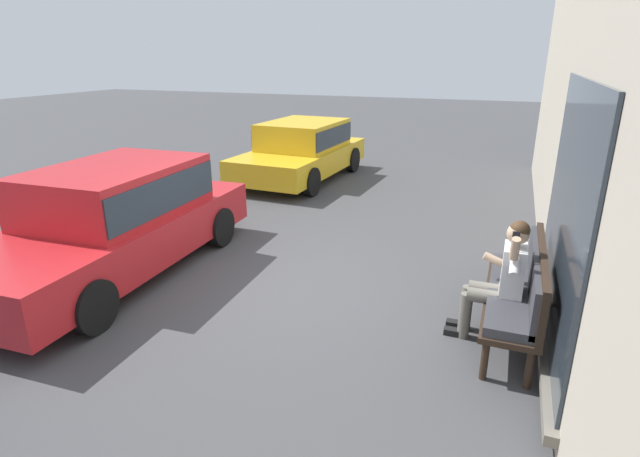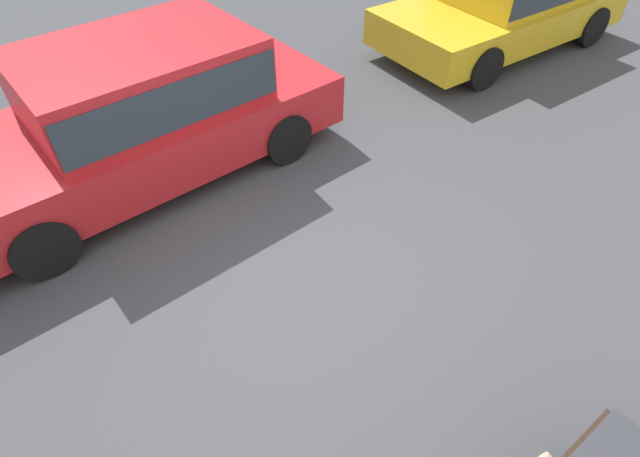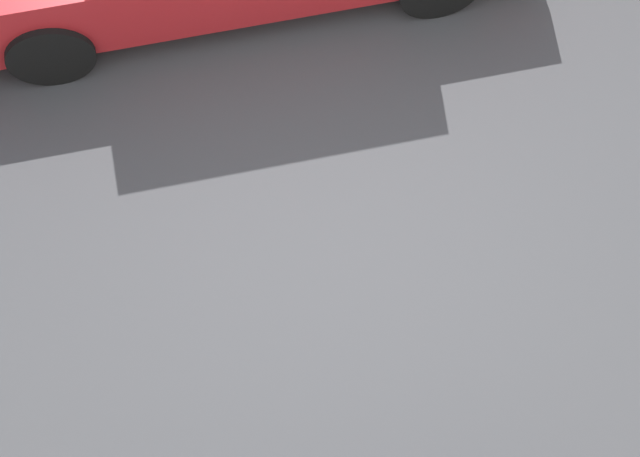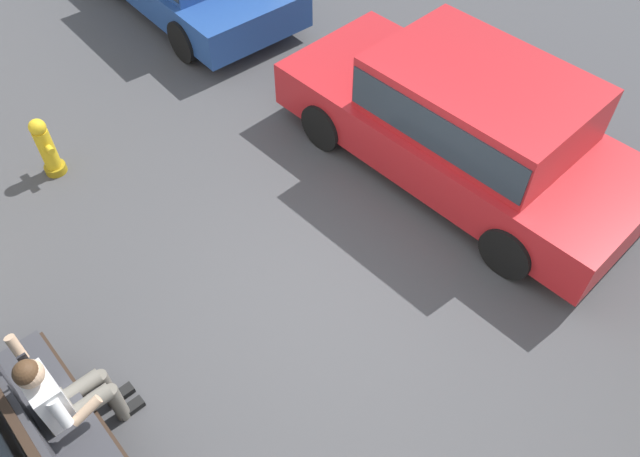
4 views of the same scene
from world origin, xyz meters
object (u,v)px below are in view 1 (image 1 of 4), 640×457
Objects in this scene: parked_car_mid at (115,216)px; bench at (523,287)px; parked_car_near at (302,148)px; person_on_phone at (501,278)px.

bench is at bearing 91.24° from parked_car_mid.
parked_car_near is at bearing 177.54° from parked_car_mid.
person_on_phone is 5.04m from parked_car_mid.
bench is 5.27m from parked_car_mid.
parked_car_near is at bearing -141.42° from person_on_phone.
bench is 0.43× the size of parked_car_mid.
parked_car_mid is at bearing -2.46° from parked_car_near.
person_on_phone is at bearing -62.19° from bench.
bench is at bearing 117.81° from person_on_phone.
bench is 1.46× the size of person_on_phone.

